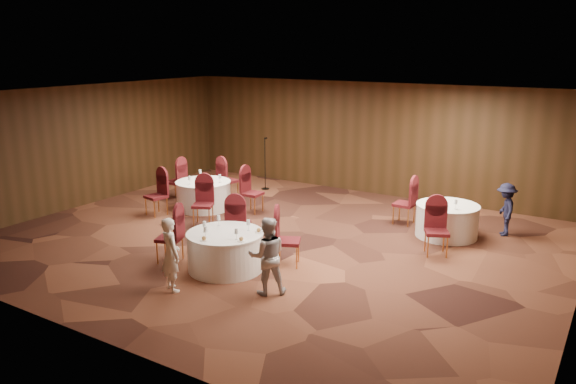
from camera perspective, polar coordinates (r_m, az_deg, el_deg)
The scene contains 15 objects.
ground at distance 12.48m, azimuth -1.27°, elevation -4.97°, with size 12.00×12.00×0.00m, color black.
room_shell at distance 11.97m, azimuth -1.32°, elevation 3.93°, with size 12.00×12.00×12.00m.
table_main at distance 10.90m, azimuth -6.37°, elevation -5.94°, with size 1.48×1.48×0.74m.
table_left at distance 14.97m, azimuth -8.57°, elevation -0.28°, with size 1.44×1.44×0.74m.
table_right at distance 13.15m, azimuth 15.84°, elevation -2.78°, with size 1.40×1.40×0.74m.
chairs_main at distance 11.44m, azimuth -5.73°, elevation -4.24°, with size 2.78×2.12×1.00m.
chairs_left at distance 14.89m, azimuth -8.61°, elevation 0.14°, with size 3.12×2.97×1.00m.
chairs_right at distance 12.84m, azimuth 13.18°, elevation -2.44°, with size 1.93×2.26×1.00m.
tabletop_main at distance 10.60m, azimuth -6.12°, elevation -3.84°, with size 1.04×1.06×0.22m.
tabletop_left at distance 14.86m, azimuth -8.62°, elevation 1.38°, with size 0.91×0.82×0.22m.
tabletop_right at distance 12.71m, azimuth 16.68°, elevation -0.99°, with size 0.08×0.08×0.22m.
mic_stand at distance 16.83m, azimuth -2.33°, elevation 1.81°, with size 0.24×0.24×1.57m.
woman_a at distance 10.04m, azimuth -11.82°, elevation -6.22°, with size 0.49×0.32×1.34m, color white.
woman_b at distance 9.71m, azimuth -2.13°, elevation -6.50°, with size 0.67×0.52×1.38m, color #BABABF.
man_c at distance 13.58m, azimuth 21.22°, elevation -1.67°, with size 0.78×0.45×1.21m, color black.
Camera 1 is at (6.44, -9.84, 4.19)m, focal length 35.00 mm.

